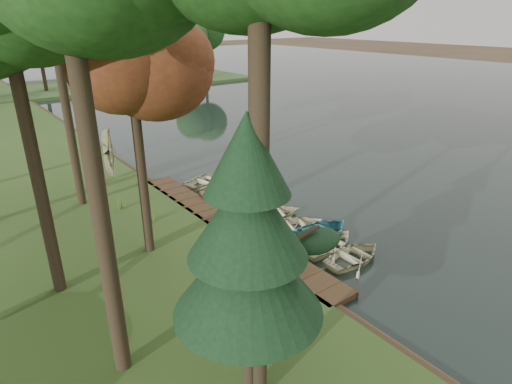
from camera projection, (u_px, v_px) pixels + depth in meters
ground at (251, 220)px, 22.79m from camera, size 300.00×300.00×0.00m
water at (346, 101)px, 54.28m from camera, size 130.00×200.00×0.05m
boardwalk at (226, 226)px, 21.84m from camera, size 1.60×16.00×0.30m
peninsula at (95, 87)px, 63.95m from camera, size 50.00×14.00×0.45m
far_trees at (64, 44)px, 59.71m from camera, size 45.60×5.60×8.80m
bridge at (22, 28)px, 115.21m from camera, size 95.90×4.00×8.60m
building_a at (68, 19)px, 139.09m from camera, size 10.00×8.00×18.00m
rowboat_0 at (354, 254)px, 18.78m from camera, size 3.11×2.24×0.64m
rowboat_1 at (329, 242)px, 19.78m from camera, size 3.41×2.59×0.66m
rowboat_2 at (319, 232)px, 20.54m from camera, size 4.03×3.00×0.80m
rowboat_3 at (294, 224)px, 21.50m from camera, size 3.71×3.13×0.66m
rowboat_4 at (272, 212)px, 22.75m from camera, size 3.81×3.19×0.68m
rowboat_5 at (259, 204)px, 23.80m from camera, size 3.57×3.00×0.63m
rowboat_6 at (246, 196)px, 24.83m from camera, size 3.31×2.58×0.63m
rowboat_7 at (231, 190)px, 25.54m from camera, size 4.14×3.31×0.77m
rowboat_8 at (224, 184)px, 26.65m from camera, size 3.59×3.09×0.63m
rowboat_9 at (207, 179)px, 27.38m from camera, size 3.66×3.00×0.66m
stored_rowboat at (113, 173)px, 27.62m from camera, size 3.94×3.50×0.67m
tree_2 at (129, 56)px, 16.13m from camera, size 4.32×4.32×10.29m
tree_4 at (49, 4)px, 20.14m from camera, size 4.37×4.37×12.28m
pine_tree at (248, 239)px, 10.07m from camera, size 3.80×3.80×7.96m
reeds_0 at (289, 272)px, 16.59m from camera, size 0.60×0.60×1.11m
reeds_1 at (150, 212)px, 21.83m from camera, size 0.60×0.60×0.96m
reeds_2 at (121, 201)px, 23.25m from camera, size 0.60×0.60×0.85m
reeds_3 at (141, 173)px, 27.04m from camera, size 0.60×0.60×1.11m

